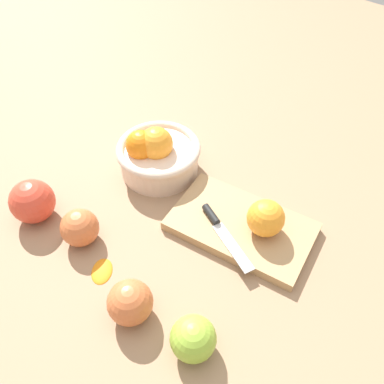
# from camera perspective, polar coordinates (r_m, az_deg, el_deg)

# --- Properties ---
(ground_plane) EXTENTS (2.40, 2.40, 0.00)m
(ground_plane) POSITION_cam_1_polar(r_m,az_deg,el_deg) (0.76, -2.85, -4.26)
(ground_plane) COLOR #997556
(bowl) EXTENTS (0.17, 0.17, 0.11)m
(bowl) POSITION_cam_1_polar(r_m,az_deg,el_deg) (0.83, -4.99, 5.40)
(bowl) COLOR beige
(bowl) RESTS_ON ground_plane
(cutting_board) EXTENTS (0.28, 0.19, 0.02)m
(cutting_board) POSITION_cam_1_polar(r_m,az_deg,el_deg) (0.75, 7.01, -4.88)
(cutting_board) COLOR tan
(cutting_board) RESTS_ON ground_plane
(orange_on_board) EXTENTS (0.07, 0.07, 0.07)m
(orange_on_board) POSITION_cam_1_polar(r_m,az_deg,el_deg) (0.71, 10.45, -3.67)
(orange_on_board) COLOR orange
(orange_on_board) RESTS_ON cutting_board
(knife) EXTENTS (0.15, 0.07, 0.01)m
(knife) POSITION_cam_1_polar(r_m,az_deg,el_deg) (0.72, 4.00, -5.11)
(knife) COLOR silver
(knife) RESTS_ON cutting_board
(apple_front_left) EXTENTS (0.07, 0.07, 0.07)m
(apple_front_left) POSITION_cam_1_polar(r_m,az_deg,el_deg) (0.74, -15.70, -4.91)
(apple_front_left) COLOR #CC6638
(apple_front_left) RESTS_ON ground_plane
(apple_front_left_2) EXTENTS (0.08, 0.08, 0.08)m
(apple_front_left_2) POSITION_cam_1_polar(r_m,az_deg,el_deg) (0.80, -21.78, -1.25)
(apple_front_left_2) COLOR #D6422D
(apple_front_left_2) RESTS_ON ground_plane
(apple_front_right) EXTENTS (0.07, 0.07, 0.07)m
(apple_front_right) POSITION_cam_1_polar(r_m,az_deg,el_deg) (0.64, -8.80, -15.26)
(apple_front_right) COLOR #CC6638
(apple_front_right) RESTS_ON ground_plane
(apple_front_right_2) EXTENTS (0.07, 0.07, 0.07)m
(apple_front_right_2) POSITION_cam_1_polar(r_m,az_deg,el_deg) (0.61, 0.17, -20.14)
(apple_front_right_2) COLOR #8EB738
(apple_front_right_2) RESTS_ON ground_plane
(citrus_peel) EXTENTS (0.06, 0.06, 0.01)m
(citrus_peel) POSITION_cam_1_polar(r_m,az_deg,el_deg) (0.71, -12.74, -10.81)
(citrus_peel) COLOR orange
(citrus_peel) RESTS_ON ground_plane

